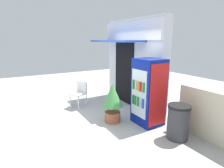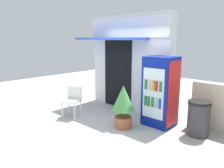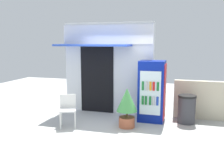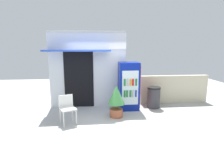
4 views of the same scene
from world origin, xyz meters
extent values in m
plane|color=#B2B2AD|center=(0.00, 0.00, 0.00)|extent=(16.00, 16.00, 0.00)
cube|color=silver|center=(-0.53, 1.63, 1.44)|extent=(2.89, 0.33, 2.88)
cube|color=white|center=(-0.53, 1.42, 2.50)|extent=(2.89, 0.08, 0.59)
cube|color=blue|center=(-0.88, 1.08, 2.18)|extent=(2.30, 0.78, 0.06)
cube|color=black|center=(-0.88, 1.45, 1.06)|extent=(1.10, 0.03, 2.13)
cube|color=navy|center=(0.95, 1.01, 0.88)|extent=(0.72, 0.64, 1.75)
cube|color=silver|center=(0.95, 0.68, 0.88)|extent=(0.58, 0.02, 1.23)
cube|color=red|center=(1.32, 1.01, 0.88)|extent=(0.02, 0.57, 1.58)
cylinder|color=#196B2D|center=(0.75, 0.67, 0.67)|extent=(0.06, 0.06, 0.24)
cylinder|color=#196B2D|center=(0.84, 0.67, 0.67)|extent=(0.06, 0.06, 0.24)
cylinder|color=#196B2D|center=(0.96, 0.67, 0.67)|extent=(0.06, 0.06, 0.24)
cylinder|color=#B2B2B7|center=(1.05, 0.67, 0.67)|extent=(0.06, 0.06, 0.24)
cylinder|color=#1938A5|center=(1.16, 0.67, 0.67)|extent=(0.06, 0.06, 0.24)
cylinder|color=#196B2D|center=(0.75, 0.67, 1.08)|extent=(0.06, 0.06, 0.24)
cylinder|color=#B2B2B7|center=(0.86, 0.67, 1.08)|extent=(0.06, 0.06, 0.24)
cylinder|color=orange|center=(0.96, 0.67, 1.08)|extent=(0.06, 0.06, 0.24)
cylinder|color=red|center=(1.05, 0.67, 1.08)|extent=(0.06, 0.06, 0.24)
cylinder|color=#196B2D|center=(1.16, 0.67, 1.08)|extent=(0.06, 0.06, 0.24)
cylinder|color=silver|center=(-1.22, -0.45, 0.23)|extent=(0.04, 0.04, 0.46)
cylinder|color=silver|center=(-0.87, -0.30, 0.23)|extent=(0.04, 0.04, 0.46)
cylinder|color=silver|center=(-1.37, -0.12, 0.23)|extent=(0.04, 0.04, 0.46)
cylinder|color=silver|center=(-1.02, 0.04, 0.23)|extent=(0.04, 0.04, 0.46)
cube|color=silver|center=(-1.12, -0.21, 0.48)|extent=(0.57, 0.56, 0.04)
cube|color=silver|center=(-1.20, -0.03, 0.68)|extent=(0.41, 0.21, 0.37)
cylinder|color=#AD5B3D|center=(0.40, 0.23, 0.14)|extent=(0.43, 0.43, 0.28)
cylinder|color=brown|center=(0.40, 0.23, 0.36)|extent=(0.05, 0.05, 0.17)
cone|color=#47994C|center=(0.40, 0.23, 0.76)|extent=(0.56, 0.56, 0.62)
cylinder|color=#38383D|center=(1.94, 1.06, 0.37)|extent=(0.48, 0.48, 0.75)
cylinder|color=black|center=(1.94, 1.06, 0.78)|extent=(0.51, 0.51, 0.06)
cube|color=beige|center=(2.96, 1.62, 0.57)|extent=(2.82, 0.21, 1.14)
camera|label=1|loc=(4.57, -2.20, 2.21)|focal=29.85mm
camera|label=2|loc=(3.77, -3.75, 2.17)|focal=35.43mm
camera|label=3|loc=(1.90, -6.23, 2.28)|focal=40.87mm
camera|label=4|loc=(-0.36, -5.81, 2.34)|focal=30.73mm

